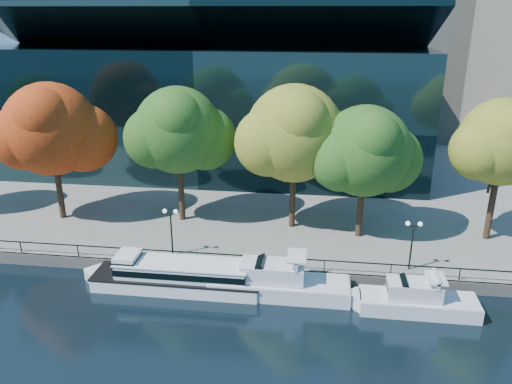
# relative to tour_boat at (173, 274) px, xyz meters

# --- Properties ---
(ground) EXTENTS (160.00, 160.00, 0.00)m
(ground) POSITION_rel_tour_boat_xyz_m (1.39, -1.07, -1.13)
(ground) COLOR black
(ground) RESTS_ON ground
(promenade) EXTENTS (90.00, 67.08, 1.00)m
(promenade) POSITION_rel_tour_boat_xyz_m (1.39, 35.31, -0.63)
(promenade) COLOR slate
(promenade) RESTS_ON ground
(railing) EXTENTS (88.20, 0.08, 0.99)m
(railing) POSITION_rel_tour_boat_xyz_m (1.39, 2.18, 0.81)
(railing) COLOR black
(railing) RESTS_ON promenade
(convention_building) EXTENTS (50.00, 24.57, 21.43)m
(convention_building) POSITION_rel_tour_boat_xyz_m (-2.61, 30.72, 7.37)
(convention_building) COLOR black
(convention_building) RESTS_ON ground
(tour_boat) EXTENTS (14.02, 3.13, 2.66)m
(tour_boat) POSITION_rel_tour_boat_xyz_m (0.00, 0.00, 0.00)
(tour_boat) COLOR white
(tour_boat) RESTS_ON ground
(cruiser_near) EXTENTS (11.50, 2.96, 3.33)m
(cruiser_near) POSITION_rel_tour_boat_xyz_m (7.65, 0.09, -0.10)
(cruiser_near) COLOR silver
(cruiser_near) RESTS_ON ground
(cruiser_far) EXTENTS (9.12, 2.53, 2.98)m
(cruiser_far) POSITION_rel_tour_boat_xyz_m (17.59, -0.86, -0.19)
(cruiser_far) COLOR silver
(cruiser_far) RESTS_ON ground
(tree_1) EXTENTS (10.67, 8.75, 13.00)m
(tree_1) POSITION_rel_tour_boat_xyz_m (-13.63, 9.63, 8.41)
(tree_1) COLOR black
(tree_1) RESTS_ON promenade
(tree_2) EXTENTS (9.90, 8.12, 12.70)m
(tree_2) POSITION_rel_tour_boat_xyz_m (-2.00, 10.72, 8.43)
(tree_2) COLOR black
(tree_2) RESTS_ON promenade
(tree_3) EXTENTS (10.75, 8.81, 13.13)m
(tree_3) POSITION_rel_tour_boat_xyz_m (8.56, 10.44, 8.51)
(tree_3) COLOR black
(tree_3) RESTS_ON promenade
(tree_4) EXTENTS (9.70, 7.95, 11.69)m
(tree_4) POSITION_rel_tour_boat_xyz_m (14.59, 9.13, 7.51)
(tree_4) COLOR black
(tree_4) RESTS_ON promenade
(tree_5) EXTENTS (9.09, 7.45, 12.38)m
(tree_5) POSITION_rel_tour_boat_xyz_m (25.74, 10.02, 8.45)
(tree_5) COLOR black
(tree_5) RESTS_ON promenade
(lamp_1) EXTENTS (1.26, 0.36, 4.03)m
(lamp_1) POSITION_rel_tour_boat_xyz_m (-0.99, 3.43, 2.85)
(lamp_1) COLOR black
(lamp_1) RESTS_ON promenade
(lamp_2) EXTENTS (1.26, 0.36, 4.03)m
(lamp_2) POSITION_rel_tour_boat_xyz_m (17.95, 3.43, 2.85)
(lamp_2) COLOR black
(lamp_2) RESTS_ON promenade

